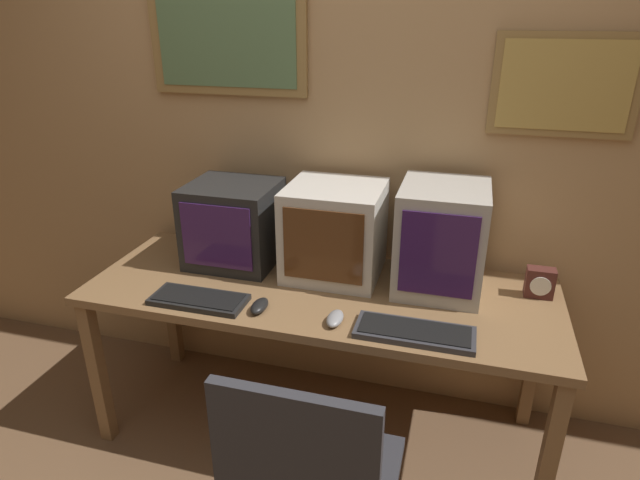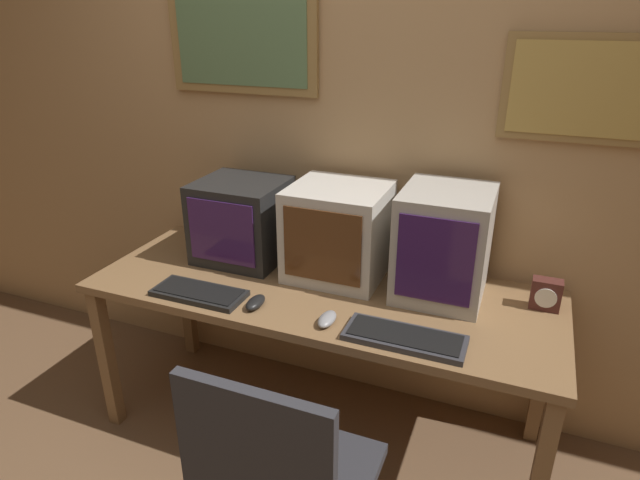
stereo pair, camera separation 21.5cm
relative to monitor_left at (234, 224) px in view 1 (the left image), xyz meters
name	(u,v)px [view 1 (the left image)]	position (x,y,z in m)	size (l,w,h in m)	color
wall_back	(345,136)	(0.45, 0.27, 0.37)	(8.00, 0.08, 2.60)	tan
desk	(320,303)	(0.45, -0.15, -0.26)	(1.95, 0.72, 0.75)	olive
monitor_left	(234,224)	(0.00, 0.00, 0.00)	(0.39, 0.36, 0.37)	black
monitor_center	(335,231)	(0.47, 0.01, 0.01)	(0.40, 0.39, 0.40)	beige
monitor_right	(441,238)	(0.92, 0.00, 0.03)	(0.34, 0.39, 0.44)	#B7B2A8
keyboard_main	(199,299)	(0.01, -0.40, -0.17)	(0.38, 0.16, 0.03)	black
keyboard_side	(415,332)	(0.87, -0.40, -0.17)	(0.43, 0.17, 0.03)	#333338
mouse_near_keyboard	(259,306)	(0.27, -0.39, -0.17)	(0.06, 0.12, 0.04)	black
mouse_far_corner	(335,318)	(0.57, -0.40, -0.17)	(0.06, 0.12, 0.04)	gray
desk_clock	(540,283)	(1.32, 0.02, -0.12)	(0.11, 0.07, 0.12)	#4C231E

